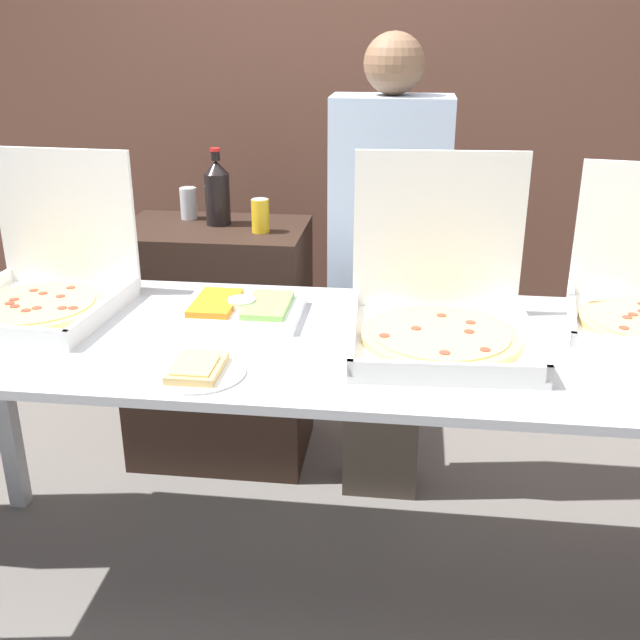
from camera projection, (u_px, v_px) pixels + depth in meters
name	position (u px, v px, depth m)	size (l,w,h in m)	color
ground_plane	(320.00, 597.00, 2.37)	(16.00, 16.00, 0.00)	slate
brick_wall_behind	(365.00, 92.00, 3.42)	(10.00, 0.06, 2.80)	brown
buffet_table	(320.00, 371.00, 2.08)	(2.47, 0.82, 0.90)	#B7BABF
pizza_box_far_left	(440.00, 309.00, 2.01)	(0.50, 0.52, 0.48)	white
pizza_box_near_right	(43.00, 284.00, 2.21)	(0.48, 0.50, 0.45)	white
paper_plate_front_left	(197.00, 370.00, 1.82)	(0.24, 0.24, 0.03)	white
veggie_tray	(242.00, 309.00, 2.18)	(0.35, 0.27, 0.05)	white
sideboard_podium	(219.00, 344.00, 3.02)	(0.70, 0.46, 0.97)	black
soda_bottle	(217.00, 192.00, 2.83)	(0.09, 0.09, 0.29)	black
soda_can_silver	(189.00, 203.00, 2.94)	(0.07, 0.07, 0.12)	silver
soda_can_colored	(260.00, 216.00, 2.75)	(0.07, 0.07, 0.12)	gold
person_guest_plaid	(387.00, 274.00, 2.64)	(0.40, 0.22, 1.67)	#473D33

